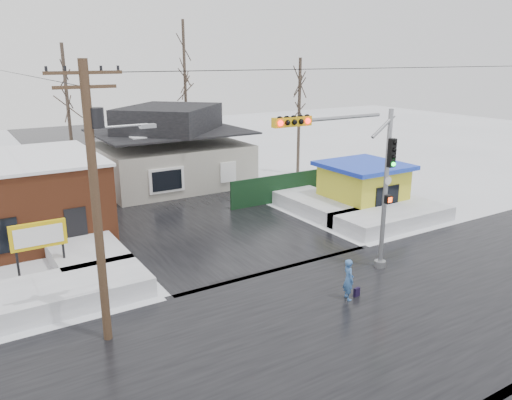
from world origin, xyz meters
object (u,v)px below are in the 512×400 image
marquee_sign (39,237)px  kiosk (363,186)px  pedestrian (348,280)px  utility_pole (97,190)px  traffic_signal (360,172)px

marquee_sign → kiosk: size_ratio=0.55×
pedestrian → utility_pole: bearing=93.8°
traffic_signal → marquee_sign: size_ratio=2.75×
utility_pole → kiosk: (17.43, 6.49, -3.65)m
utility_pole → pedestrian: (8.62, -2.07, -4.29)m
utility_pole → pedestrian: size_ratio=5.49×
utility_pole → kiosk: utility_pole is taller
utility_pole → marquee_sign: size_ratio=3.53×
utility_pole → marquee_sign: utility_pole is taller
utility_pole → marquee_sign: bearing=100.1°
traffic_signal → utility_pole: utility_pole is taller
marquee_sign → kiosk: kiosk is taller
kiosk → pedestrian: bearing=-135.8°
kiosk → pedestrian: kiosk is taller
traffic_signal → marquee_sign: 13.42m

